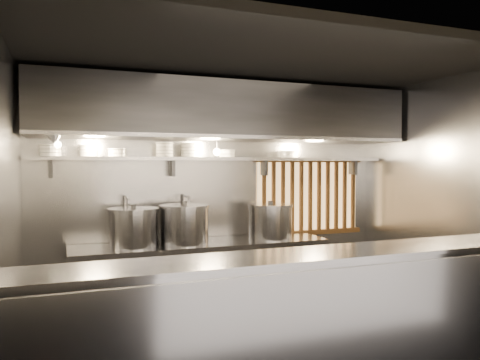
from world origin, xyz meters
TOP-DOWN VIEW (x-y plane):
  - floor at (0.00, 0.00)m, footprint 4.50×4.50m
  - ceiling at (0.00, 0.00)m, footprint 4.50×4.50m
  - wall_back at (0.00, 1.50)m, footprint 4.50×0.00m
  - wall_left at (-2.25, 0.00)m, footprint 0.00×3.00m
  - wall_right at (2.25, 0.00)m, footprint 0.00×3.00m
  - serving_counter at (0.00, -0.96)m, footprint 4.50×0.56m
  - cooking_bench at (-0.30, 1.13)m, footprint 3.00×0.70m
  - bowl_shelf at (0.00, 1.32)m, footprint 4.40×0.34m
  - exhaust_hood at (0.00, 1.10)m, footprint 4.40×0.81m
  - wood_screen at (1.30, 1.45)m, footprint 1.56×0.09m
  - faucet_left at (-1.15, 1.37)m, footprint 0.04×0.30m
  - faucet_right at (-0.45, 1.37)m, footprint 0.04×0.30m
  - heat_lamp at (-1.90, 0.85)m, footprint 0.25×0.35m
  - pendant_bulb at (-0.10, 1.20)m, footprint 0.09×0.09m
  - stock_pot_left at (-1.10, 1.10)m, footprint 0.67×0.67m
  - stock_pot_mid at (-0.53, 1.11)m, footprint 0.69×0.69m
  - stock_pot_right at (0.56, 1.10)m, footprint 0.57×0.57m
  - bowl_stack_0 at (-1.95, 1.32)m, footprint 0.24×0.24m
  - bowl_stack_1 at (-1.56, 1.32)m, footprint 0.21×0.21m
  - bowl_stack_2 at (-1.25, 1.32)m, footprint 0.22×0.22m
  - bowl_stack_3 at (-0.71, 1.32)m, footprint 0.21×0.21m
  - bowl_stack_4 at (-0.40, 1.32)m, footprint 0.23×0.23m
  - bowl_stack_5 at (0.07, 1.32)m, footprint 0.21×0.21m
  - bowl_stack_6 at (0.91, 1.32)m, footprint 0.23×0.23m

SIDE VIEW (x-z plane):
  - floor at x=0.00m, z-range 0.00..0.00m
  - cooking_bench at x=-0.30m, z-range 0.00..0.90m
  - serving_counter at x=0.00m, z-range 0.00..1.13m
  - stock_pot_right at x=0.56m, z-range 0.88..1.35m
  - stock_pot_left at x=-1.10m, z-range 0.88..1.35m
  - stock_pot_mid at x=-0.53m, z-range 0.88..1.37m
  - faucet_left at x=-1.15m, z-range 1.06..1.56m
  - faucet_right at x=-0.45m, z-range 1.06..1.56m
  - wood_screen at x=1.30m, z-range 0.86..1.90m
  - wall_back at x=0.00m, z-range -0.85..3.65m
  - wall_left at x=-2.25m, z-range -0.10..2.90m
  - wall_right at x=2.25m, z-range -0.10..2.90m
  - bowl_shelf at x=0.00m, z-range 1.86..1.90m
  - bowl_stack_6 at x=0.91m, z-range 1.90..1.99m
  - bowl_stack_2 at x=-1.25m, z-range 1.90..1.99m
  - bowl_stack_5 at x=0.07m, z-range 1.90..1.99m
  - pendant_bulb at x=-0.10m, z-range 1.87..2.05m
  - bowl_stack_0 at x=-1.95m, z-range 1.90..2.03m
  - bowl_stack_1 at x=-1.56m, z-range 1.90..2.03m
  - bowl_stack_4 at x=-0.40m, z-range 1.90..2.07m
  - bowl_stack_3 at x=-0.71m, z-range 1.90..2.07m
  - heat_lamp at x=-1.90m, z-range 1.97..2.17m
  - exhaust_hood at x=0.00m, z-range 2.10..2.75m
  - ceiling at x=0.00m, z-range 2.80..2.80m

